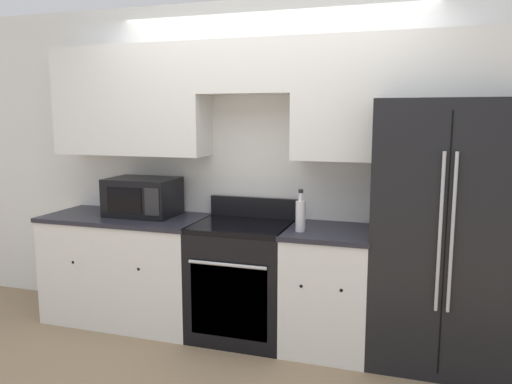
# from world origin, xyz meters

# --- Properties ---
(ground_plane) EXTENTS (12.00, 12.00, 0.00)m
(ground_plane) POSITION_xyz_m (0.00, 0.00, 0.00)
(ground_plane) COLOR #937A5B
(wall_back) EXTENTS (8.00, 0.39, 2.60)m
(wall_back) POSITION_xyz_m (0.01, 0.58, 1.53)
(wall_back) COLOR white
(wall_back) RESTS_ON ground_plane
(lower_cabinets_left) EXTENTS (1.33, 0.64, 0.89)m
(lower_cabinets_left) POSITION_xyz_m (-1.13, 0.31, 0.45)
(lower_cabinets_left) COLOR white
(lower_cabinets_left) RESTS_ON ground_plane
(lower_cabinets_right) EXTENTS (0.63, 0.64, 0.89)m
(lower_cabinets_right) POSITION_xyz_m (0.56, 0.31, 0.45)
(lower_cabinets_right) COLOR white
(lower_cabinets_right) RESTS_ON ground_plane
(oven_range) EXTENTS (0.73, 0.65, 1.05)m
(oven_range) POSITION_xyz_m (-0.11, 0.31, 0.45)
(oven_range) COLOR black
(oven_range) RESTS_ON ground_plane
(refrigerator) EXTENTS (0.92, 0.73, 1.81)m
(refrigerator) POSITION_xyz_m (1.32, 0.35, 0.91)
(refrigerator) COLOR black
(refrigerator) RESTS_ON ground_plane
(microwave) EXTENTS (0.56, 0.40, 0.31)m
(microwave) POSITION_xyz_m (-1.00, 0.38, 1.04)
(microwave) COLOR black
(microwave) RESTS_ON lower_cabinets_left
(bottle) EXTENTS (0.07, 0.07, 0.30)m
(bottle) POSITION_xyz_m (0.37, 0.20, 1.01)
(bottle) COLOR silver
(bottle) RESTS_ON lower_cabinets_right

